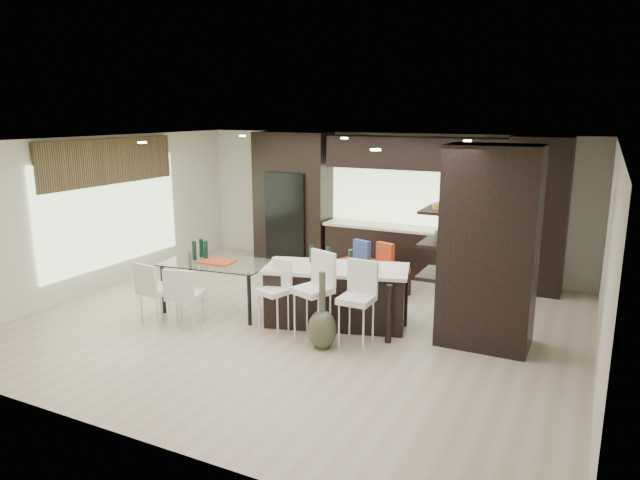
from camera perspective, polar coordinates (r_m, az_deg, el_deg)
The scene contains 22 objects.
ground at distance 8.70m, azimuth -1.77°, elevation -8.20°, with size 8.00×8.00×0.00m, color #C4AF96.
back_wall at distance 11.46m, azimuth 6.47°, elevation 3.84°, with size 8.00×0.02×2.70m, color silver.
left_wall at distance 10.76m, azimuth -20.99°, elevation 2.49°, with size 0.02×7.00×2.70m, color silver.
right_wall at distance 7.37m, azimuth 26.78°, elevation -2.45°, with size 0.02×7.00×2.70m, color silver.
ceiling at distance 8.13m, azimuth -1.91°, elevation 9.87°, with size 8.00×7.00×0.02m, color white.
window_left at distance 10.87m, azimuth -20.07°, elevation 2.66°, with size 0.04×3.20×1.90m, color #B2D199.
window_back at distance 11.21m, azimuth 9.31°, elevation 4.59°, with size 3.40×0.04×1.20m, color #B2D199.
stone_accent at distance 10.74m, azimuth -20.33°, elevation 7.38°, with size 0.08×3.00×0.80m, color brown.
ceiling_spots at distance 8.35m, azimuth -1.08°, elevation 9.81°, with size 4.00×3.00×0.02m, color white.
back_cabinetry at distance 10.99m, azimuth 8.33°, elevation 3.41°, with size 6.80×0.68×2.70m, color black.
refrigerator at distance 11.97m, azimuth -2.80°, elevation 2.34°, with size 0.90×0.68×1.90m, color black.
partition_column at distance 7.86m, azimuth 16.58°, elevation -0.72°, with size 1.20×0.80×2.70m, color black.
kitchen_island at distance 8.51m, azimuth 1.64°, elevation -5.56°, with size 2.09×0.90×0.87m, color black.
stool_left at distance 8.18m, azimuth -4.65°, elevation -6.42°, with size 0.38×0.38×0.85m, color white.
stool_mid at distance 7.83m, azimuth -0.74°, elevation -6.66°, with size 0.45×0.45×1.01m, color white.
stool_right at distance 7.60m, azimuth 3.65°, elevation -7.51°, with size 0.43×0.43×0.96m, color white.
bench at distance 10.16m, azimuth 5.34°, elevation -3.65°, with size 1.29×0.50×0.50m, color black.
floor_vase at distance 7.60m, azimuth 0.22°, elevation -7.05°, with size 0.39×0.39×1.07m, color #424834, non-canonical shape.
dining_table at distance 9.18m, azimuth -10.16°, elevation -4.61°, with size 1.66×0.94×0.80m, color white.
chair_near at distance 8.59m, azimuth -13.26°, elevation -5.78°, with size 0.46×0.46×0.85m, color white.
chair_far at distance 8.92m, azimuth -15.86°, elevation -5.22°, with size 0.47×0.47×0.86m, color white.
chair_end at distance 8.59m, azimuth -4.10°, elevation -5.79°, with size 0.41×0.41×0.76m, color white.
Camera 1 is at (3.84, -7.15, 3.10)m, focal length 32.00 mm.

